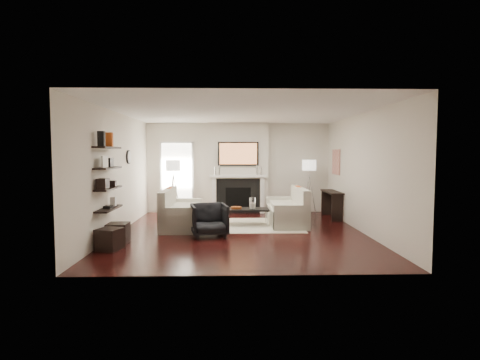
{
  "coord_description": "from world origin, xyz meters",
  "views": [
    {
      "loc": [
        -0.22,
        -8.35,
        1.78
      ],
      "look_at": [
        0.0,
        0.6,
        1.15
      ],
      "focal_mm": 28.0,
      "sensor_mm": 36.0,
      "label": 1
    }
  ],
  "objects_px": {
    "coffee_table": "(246,209)",
    "armchair": "(209,218)",
    "loveseat_right_base": "(287,216)",
    "lamp_left_shade": "(173,165)",
    "loveseat_left_base": "(182,218)",
    "ottoman_near": "(118,233)",
    "lamp_right_shade": "(309,165)"
  },
  "relations": [
    {
      "from": "coffee_table",
      "to": "armchair",
      "type": "bearing_deg",
      "value": -125.6
    },
    {
      "from": "lamp_left_shade",
      "to": "lamp_right_shade",
      "type": "distance_m",
      "value": 3.9
    },
    {
      "from": "loveseat_right_base",
      "to": "ottoman_near",
      "type": "distance_m",
      "value": 4.14
    },
    {
      "from": "loveseat_right_base",
      "to": "coffee_table",
      "type": "xyz_separation_m",
      "value": [
        -1.02,
        -0.14,
        0.19
      ]
    },
    {
      "from": "loveseat_right_base",
      "to": "coffee_table",
      "type": "bearing_deg",
      "value": -172.18
    },
    {
      "from": "loveseat_right_base",
      "to": "ottoman_near",
      "type": "bearing_deg",
      "value": -152.1
    },
    {
      "from": "loveseat_left_base",
      "to": "coffee_table",
      "type": "xyz_separation_m",
      "value": [
        1.58,
        0.19,
        0.19
      ]
    },
    {
      "from": "coffee_table",
      "to": "loveseat_right_base",
      "type": "bearing_deg",
      "value": 7.82
    },
    {
      "from": "loveseat_right_base",
      "to": "lamp_right_shade",
      "type": "bearing_deg",
      "value": 58.91
    },
    {
      "from": "lamp_left_shade",
      "to": "armchair",
      "type": "bearing_deg",
      "value": -65.64
    },
    {
      "from": "coffee_table",
      "to": "lamp_left_shade",
      "type": "distance_m",
      "value": 2.66
    },
    {
      "from": "armchair",
      "to": "lamp_right_shade",
      "type": "height_order",
      "value": "lamp_right_shade"
    },
    {
      "from": "armchair",
      "to": "lamp_right_shade",
      "type": "xyz_separation_m",
      "value": [
        2.74,
        2.76,
        1.07
      ]
    },
    {
      "from": "armchair",
      "to": "lamp_right_shade",
      "type": "relative_size",
      "value": 1.92
    },
    {
      "from": "loveseat_left_base",
      "to": "lamp_left_shade",
      "type": "height_order",
      "value": "lamp_left_shade"
    },
    {
      "from": "loveseat_left_base",
      "to": "ottoman_near",
      "type": "height_order",
      "value": "loveseat_left_base"
    },
    {
      "from": "lamp_right_shade",
      "to": "ottoman_near",
      "type": "xyz_separation_m",
      "value": [
        -4.52,
        -3.36,
        -1.25
      ]
    },
    {
      "from": "coffee_table",
      "to": "lamp_left_shade",
      "type": "height_order",
      "value": "lamp_left_shade"
    },
    {
      "from": "loveseat_right_base",
      "to": "lamp_left_shade",
      "type": "relative_size",
      "value": 4.5
    },
    {
      "from": "armchair",
      "to": "lamp_left_shade",
      "type": "bearing_deg",
      "value": 102.76
    },
    {
      "from": "lamp_right_shade",
      "to": "coffee_table",
      "type": "bearing_deg",
      "value": -140.26
    },
    {
      "from": "loveseat_left_base",
      "to": "ottoman_near",
      "type": "relative_size",
      "value": 4.5
    },
    {
      "from": "loveseat_right_base",
      "to": "loveseat_left_base",
      "type": "bearing_deg",
      "value": -172.82
    },
    {
      "from": "lamp_right_shade",
      "to": "ottoman_near",
      "type": "height_order",
      "value": "lamp_right_shade"
    },
    {
      "from": "lamp_left_shade",
      "to": "lamp_right_shade",
      "type": "bearing_deg",
      "value": 2.79
    },
    {
      "from": "lamp_left_shade",
      "to": "ottoman_near",
      "type": "height_order",
      "value": "lamp_left_shade"
    },
    {
      "from": "loveseat_left_base",
      "to": "lamp_right_shade",
      "type": "bearing_deg",
      "value": 26.87
    },
    {
      "from": "loveseat_right_base",
      "to": "coffee_table",
      "type": "distance_m",
      "value": 1.05
    },
    {
      "from": "loveseat_right_base",
      "to": "armchair",
      "type": "distance_m",
      "value": 2.31
    },
    {
      "from": "loveseat_right_base",
      "to": "coffee_table",
      "type": "height_order",
      "value": "same"
    },
    {
      "from": "loveseat_right_base",
      "to": "lamp_right_shade",
      "type": "height_order",
      "value": "lamp_right_shade"
    },
    {
      "from": "lamp_right_shade",
      "to": "loveseat_left_base",
      "type": "bearing_deg",
      "value": -153.13
    }
  ]
}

